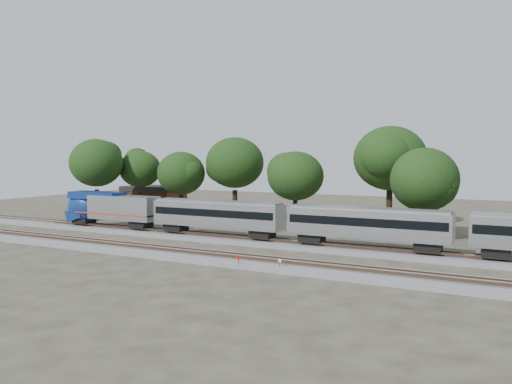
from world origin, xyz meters
TOP-DOWN VIEW (x-y plane):
  - ground at (0.00, 0.00)m, footprint 160.00×160.00m
  - track_far at (0.00, 6.00)m, footprint 160.00×5.00m
  - track_near at (0.00, -4.00)m, footprint 160.00×5.00m
  - switch_stand_red at (3.37, -6.25)m, footprint 0.35×0.13m
  - switch_stand_white at (6.96, -5.52)m, footprint 0.34×0.12m
  - switch_lever at (4.91, -6.07)m, footprint 0.54×0.38m
  - brick_building at (-31.49, 25.85)m, footprint 10.29×7.70m
  - tree_0 at (-32.26, 13.08)m, footprint 8.98×8.98m
  - tree_1 at (-28.58, 18.82)m, footprint 7.93×7.93m
  - tree_2 at (-20.56, 18.74)m, footprint 7.35×7.35m
  - tree_3 at (-12.41, 20.97)m, footprint 9.02×9.02m
  - tree_4 at (-1.61, 18.46)m, footprint 7.29×7.29m
  - tree_5 at (9.25, 26.38)m, footprint 9.70×9.70m
  - tree_6 at (15.35, 16.53)m, footprint 7.22×7.22m

SIDE VIEW (x-z plane):
  - ground at x=0.00m, z-range 0.00..0.00m
  - switch_lever at x=4.91m, z-range 0.00..0.30m
  - track_far at x=0.00m, z-range -0.16..0.57m
  - track_near at x=0.00m, z-range -0.16..0.57m
  - switch_stand_white at x=6.96m, z-range 0.15..1.23m
  - switch_stand_red at x=3.37m, z-range 0.16..1.29m
  - brick_building at x=-31.49m, z-range 0.02..4.69m
  - tree_6 at x=15.35m, z-range 1.99..12.16m
  - tree_4 at x=-1.61m, z-range 2.01..12.29m
  - tree_2 at x=-20.56m, z-range 2.03..12.40m
  - tree_1 at x=-28.58m, z-range 2.19..13.37m
  - tree_0 at x=-32.26m, z-range 2.49..15.14m
  - tree_3 at x=-12.41m, z-range 2.50..15.21m
  - tree_5 at x=9.25m, z-range 2.69..16.36m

